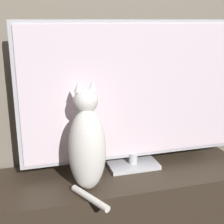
{
  "coord_description": "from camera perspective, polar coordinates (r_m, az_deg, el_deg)",
  "views": [
    {
      "loc": [
        -0.42,
        -0.31,
        1.16
      ],
      "look_at": [
        -0.06,
        0.95,
        0.77
      ],
      "focal_mm": 50.0,
      "sensor_mm": 36.0,
      "label": 1
    }
  ],
  "objects": [
    {
      "name": "tv",
      "position": [
        1.46,
        4.05,
        3.21
      ],
      "size": [
        1.07,
        0.15,
        0.7
      ],
      "color": "#B7B7BC",
      "rests_on": "tv_stand"
    },
    {
      "name": "tv_stand",
      "position": [
        1.64,
        1.86,
        -18.1
      ],
      "size": [
        1.24,
        0.4,
        0.46
      ],
      "color": "#33281E",
      "rests_on": "ground_plane"
    },
    {
      "name": "cat",
      "position": [
        1.31,
        -4.6,
        -6.07
      ],
      "size": [
        0.18,
        0.29,
        0.47
      ],
      "rotation": [
        0.0,
        0.0,
        -0.13
      ],
      "color": "silver",
      "rests_on": "tv_stand"
    }
  ]
}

